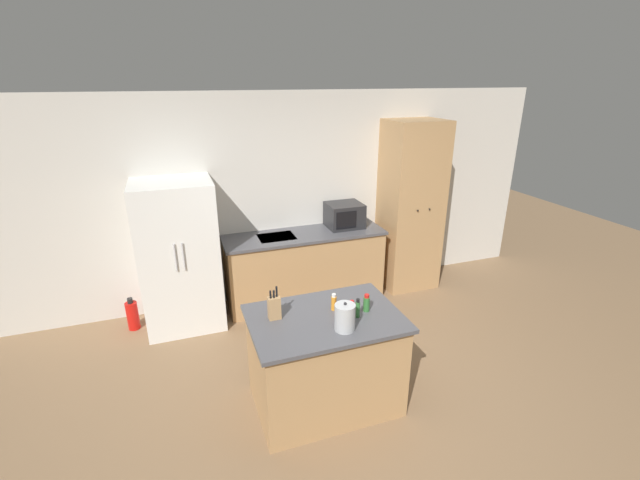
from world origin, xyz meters
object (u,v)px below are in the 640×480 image
microwave (344,215)px  kettle (345,317)px  refrigerator (179,256)px  spice_bottle_green_herb (346,309)px  spice_bottle_pale_salt (366,303)px  spice_bottle_short_red (334,302)px  fire_extinguisher (133,315)px  pantry_cabinet (410,207)px  spice_bottle_amber_oil (358,309)px  spice_bottle_tall_dark (352,306)px  knife_block (274,307)px

microwave → kettle: (-0.90, -2.19, -0.08)m
refrigerator → spice_bottle_green_herb: bearing=-55.5°
refrigerator → spice_bottle_pale_salt: 2.34m
microwave → spice_bottle_short_red: size_ratio=2.97×
spice_bottle_pale_salt → fire_extinguisher: bearing=137.0°
pantry_cabinet → spice_bottle_amber_oil: size_ratio=13.33×
fire_extinguisher → refrigerator: bearing=-5.5°
spice_bottle_pale_salt → microwave: bearing=72.7°
spice_bottle_tall_dark → fire_extinguisher: spice_bottle_tall_dark is taller
microwave → fire_extinguisher: 2.81m
pantry_cabinet → microwave: pantry_cabinet is taller
pantry_cabinet → spice_bottle_amber_oil: pantry_cabinet is taller
refrigerator → spice_bottle_tall_dark: size_ratio=18.26×
spice_bottle_pale_salt → kettle: kettle is taller
spice_bottle_amber_oil → spice_bottle_green_herb: bearing=136.3°
spice_bottle_pale_salt → spice_bottle_short_red: bearing=156.2°
knife_block → spice_bottle_short_red: 0.51m
refrigerator → pantry_cabinet: 3.00m
knife_block → spice_bottle_pale_salt: knife_block is taller
spice_bottle_amber_oil → refrigerator: bearing=125.0°
knife_block → spice_bottle_amber_oil: bearing=-17.7°
pantry_cabinet → knife_block: bearing=-142.7°
knife_block → kettle: 0.59m
refrigerator → kettle: 2.35m
refrigerator → spice_bottle_pale_salt: size_ratio=10.95×
knife_block → microwave: bearing=53.1°
kettle → spice_bottle_amber_oil: bearing=38.2°
spice_bottle_short_red → knife_block: bearing=176.5°
refrigerator → microwave: refrigerator is taller
pantry_cabinet → spice_bottle_green_herb: size_ratio=19.29×
fire_extinguisher → spice_bottle_amber_oil: bearing=-45.5°
microwave → spice_bottle_green_herb: size_ratio=3.82×
refrigerator → spice_bottle_tall_dark: refrigerator is taller
spice_bottle_tall_dark → kettle: kettle is taller
spice_bottle_green_herb → spice_bottle_amber_oil: bearing=-43.7°
refrigerator → spice_bottle_amber_oil: (1.34, -1.91, 0.10)m
knife_block → spice_bottle_amber_oil: 0.69m
kettle → spice_bottle_green_herb: bearing=63.6°
spice_bottle_tall_dark → spice_bottle_amber_oil: (0.00, -0.11, 0.03)m
spice_bottle_tall_dark → spice_bottle_amber_oil: 0.12m
microwave → refrigerator: bearing=-176.0°
refrigerator → microwave: (2.07, 0.15, 0.22)m
pantry_cabinet → spice_bottle_short_red: size_ratio=14.99×
knife_block → spice_bottle_green_herb: size_ratio=2.45×
knife_block → kettle: size_ratio=1.18×
knife_block → refrigerator: bearing=111.9°
spice_bottle_amber_oil → pantry_cabinet: bearing=50.0°
spice_bottle_short_red → spice_bottle_green_herb: spice_bottle_short_red is taller
microwave → spice_bottle_amber_oil: (-0.73, -2.05, -0.11)m
spice_bottle_green_herb → fire_extinguisher: bearing=134.4°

